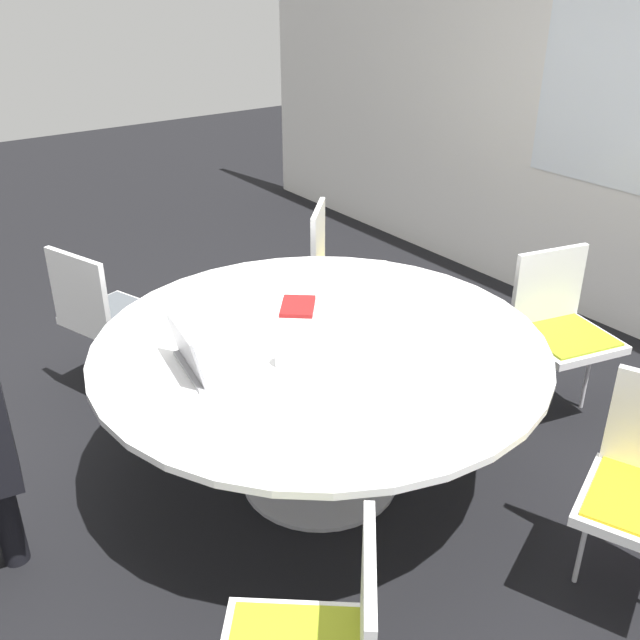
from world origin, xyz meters
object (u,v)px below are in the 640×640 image
(chair_3, at_px, (560,321))
(laptop, at_px, (202,358))
(chair_4, at_px, (339,264))
(coffee_cup, at_px, (285,355))
(spiral_notebook, at_px, (298,306))
(chair_5, at_px, (103,309))

(chair_3, bearing_deg, laptop, 3.22)
(chair_4, xyz_separation_m, laptop, (0.94, -1.40, 0.26))
(laptop, xyz_separation_m, coffee_cup, (0.16, 0.28, -0.01))
(spiral_notebook, bearing_deg, chair_3, 65.15)
(chair_5, bearing_deg, chair_4, 61.63)
(laptop, relative_size, coffee_cup, 4.07)
(chair_4, bearing_deg, chair_3, 63.02)
(spiral_notebook, bearing_deg, chair_5, -147.64)
(chair_4, xyz_separation_m, spiral_notebook, (0.71, -0.79, 0.21))
(chair_4, bearing_deg, spiral_notebook, -4.15)
(chair_3, height_order, chair_5, same)
(chair_4, bearing_deg, chair_5, -55.91)
(laptop, xyz_separation_m, spiral_notebook, (-0.23, 0.61, -0.04))
(chair_3, distance_m, laptop, 1.89)
(chair_4, bearing_deg, laptop, -12.25)
(spiral_notebook, bearing_deg, chair_4, 131.95)
(laptop, relative_size, spiral_notebook, 1.44)
(chair_3, height_order, coffee_cup, chair_3)
(laptop, distance_m, spiral_notebook, 0.66)
(chair_5, distance_m, laptop, 1.20)
(chair_4, relative_size, coffee_cup, 9.55)
(laptop, bearing_deg, chair_3, -90.96)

